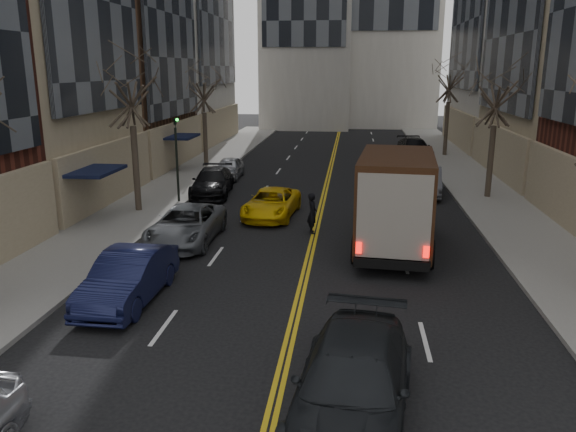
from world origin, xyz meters
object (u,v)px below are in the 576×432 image
pedestrian (312,213)px  observer_sedan (352,384)px  ups_truck (396,202)px  taxi (272,203)px

pedestrian → observer_sedan: bearing=173.2°
ups_truck → taxi: ups_truck is taller
observer_sedan → taxi: size_ratio=1.23×
taxi → pedestrian: 3.28m
observer_sedan → taxi: 16.06m
pedestrian → ups_truck: bearing=-134.9°
ups_truck → observer_sedan: size_ratio=1.24×
observer_sedan → pedestrian: bearing=104.5°
observer_sedan → pedestrian: pedestrian is taller
observer_sedan → pedestrian: (-1.74, 13.09, 0.07)m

